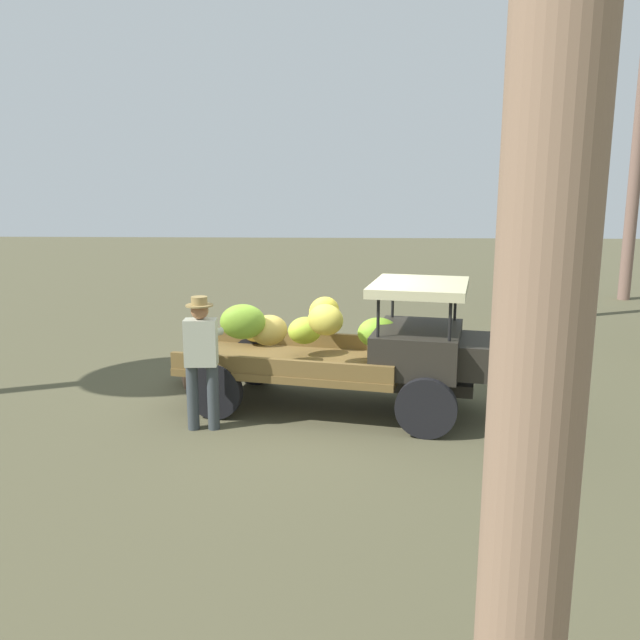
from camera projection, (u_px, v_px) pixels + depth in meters
ground_plane at (323, 405)px, 9.28m from camera, size 60.00×60.00×0.00m
truck at (360, 348)px, 8.94m from camera, size 4.64×2.47×1.82m
farmer at (201, 355)px, 8.20m from camera, size 0.53×0.47×1.73m
wooden_crate at (194, 372)px, 10.27m from camera, size 0.52×0.63×0.39m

